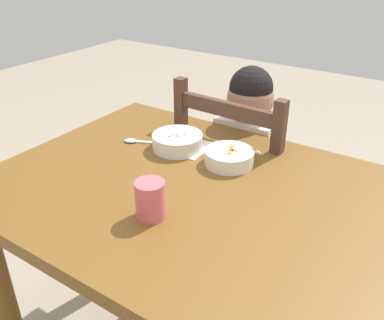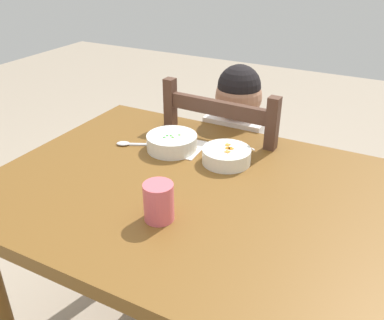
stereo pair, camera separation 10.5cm
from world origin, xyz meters
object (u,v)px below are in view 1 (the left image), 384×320
dining_chair (241,194)px  drinking_cup (150,200)px  bowl_of_carrots (229,157)px  bowl_of_peas (177,141)px  spoon (137,141)px  child_figure (243,155)px  dining_table (194,224)px

dining_chair → drinking_cup: (0.07, -0.64, 0.35)m
bowl_of_carrots → drinking_cup: drinking_cup is taller
bowl_of_carrots → bowl_of_peas: bearing=-180.0°
spoon → bowl_of_carrots: bearing=6.5°
bowl_of_peas → bowl_of_carrots: (0.19, 0.00, -0.00)m
dining_chair → spoon: size_ratio=7.09×
bowl_of_carrots → child_figure: bearing=108.0°
dining_table → dining_chair: 0.51m
dining_chair → drinking_cup: size_ratio=9.79×
spoon → drinking_cup: drinking_cup is taller
spoon → dining_table: bearing=-22.6°
child_figure → bowl_of_peas: child_figure is taller
dining_table → drinking_cup: 0.24m
child_figure → bowl_of_peas: 0.34m
spoon → dining_chair: bearing=55.4°
dining_table → dining_chair: size_ratio=1.21×
dining_chair → spoon: (-0.23, -0.34, 0.31)m
bowl_of_peas → bowl_of_carrots: bearing=0.0°
dining_table → spoon: (-0.31, 0.13, 0.13)m
bowl_of_peas → dining_table: bearing=-44.0°
dining_chair → bowl_of_carrots: 0.45m
dining_chair → bowl_of_peas: dining_chair is taller
dining_chair → bowl_of_peas: 0.46m
drinking_cup → spoon: bearing=135.1°
dining_chair → child_figure: child_figure is taller
child_figure → bowl_of_carrots: (0.09, -0.29, 0.14)m
dining_chair → bowl_of_peas: bearing=-107.2°
dining_table → bowl_of_peas: size_ratio=7.04×
dining_chair → child_figure: (0.00, -0.01, 0.18)m
bowl_of_peas → spoon: size_ratio=1.22×
bowl_of_carrots → spoon: (-0.33, -0.04, -0.02)m
bowl_of_carrots → spoon: 0.33m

